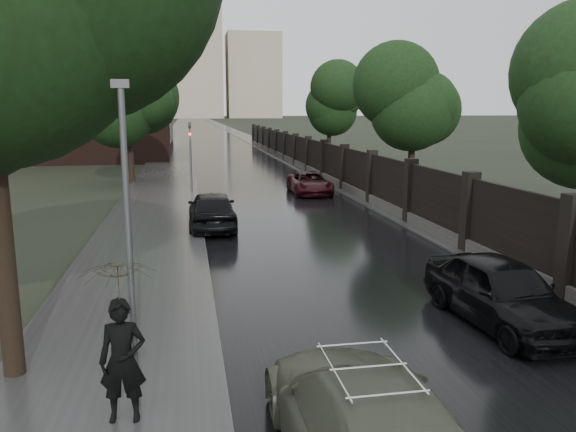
# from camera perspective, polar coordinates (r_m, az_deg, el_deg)

# --- Properties ---
(road) EXTENTS (8.00, 420.00, 0.02)m
(road) POSITION_cam_1_polar(r_m,az_deg,el_deg) (196.93, -9.04, 9.31)
(road) COLOR black
(road) RESTS_ON ground
(sidewalk_left) EXTENTS (4.00, 420.00, 0.16)m
(sidewalk_left) POSITION_cam_1_polar(r_m,az_deg,el_deg) (196.88, -10.81, 9.27)
(sidewalk_left) COLOR #2D2D2D
(sidewalk_left) RESTS_ON ground
(verge_right) EXTENTS (3.00, 420.00, 0.08)m
(verge_right) POSITION_cam_1_polar(r_m,az_deg,el_deg) (197.13, -7.42, 9.36)
(verge_right) COLOR #2D2D2D
(verge_right) RESTS_ON ground
(fence_right) EXTENTS (0.45, 75.72, 2.70)m
(fence_right) POSITION_cam_1_polar(r_m,az_deg,el_deg) (40.06, 2.98, 5.50)
(fence_right) COLOR #383533
(fence_right) RESTS_ON ground
(tree_left_far) EXTENTS (4.25, 4.25, 7.39)m
(tree_left_far) POSITION_cam_1_polar(r_m,az_deg,el_deg) (36.99, -15.95, 11.24)
(tree_left_far) COLOR black
(tree_left_far) RESTS_ON ground
(tree_right_b) EXTENTS (4.08, 4.08, 7.01)m
(tree_right_b) POSITION_cam_1_polar(r_m,az_deg,el_deg) (31.23, 12.63, 11.01)
(tree_right_b) COLOR black
(tree_right_b) RESTS_ON ground
(tree_right_c) EXTENTS (4.08, 4.08, 7.01)m
(tree_right_c) POSITION_cam_1_polar(r_m,az_deg,el_deg) (48.34, 4.24, 11.07)
(tree_right_c) COLOR black
(tree_right_c) RESTS_ON ground
(lamp_post) EXTENTS (0.25, 0.12, 5.11)m
(lamp_post) POSITION_cam_1_polar(r_m,az_deg,el_deg) (8.61, -15.83, -3.24)
(lamp_post) COLOR #59595E
(lamp_post) RESTS_ON ground
(traffic_light) EXTENTS (0.16, 0.32, 4.00)m
(traffic_light) POSITION_cam_1_polar(r_m,az_deg,el_deg) (31.90, -9.88, 6.51)
(traffic_light) COLOR #59595E
(traffic_light) RESTS_ON ground
(brick_building) EXTENTS (24.00, 18.00, 20.00)m
(brick_building) POSITION_cam_1_polar(r_m,az_deg,el_deg) (60.58, -23.91, 14.93)
(brick_building) COLOR black
(brick_building) RESTS_ON ground
(stalinist_tower) EXTENTS (92.00, 30.00, 159.00)m
(stalinist_tower) POSITION_cam_1_polar(r_m,az_deg,el_deg) (308.70, -9.76, 16.92)
(stalinist_tower) COLOR tan
(stalinist_tower) RESTS_ON ground
(volga_sedan) EXTENTS (2.12, 5.15, 1.49)m
(volga_sedan) POSITION_cam_1_polar(r_m,az_deg,el_deg) (7.68, 8.00, -20.28)
(volga_sedan) COLOR #4F5242
(volga_sedan) RESTS_ON ground
(hatchback_left) EXTENTS (1.88, 4.59, 1.56)m
(hatchback_left) POSITION_cam_1_polar(r_m,az_deg,el_deg) (22.40, -7.73, 0.62)
(hatchback_left) COLOR black
(hatchback_left) RESTS_ON ground
(car_right_near) EXTENTS (2.10, 4.58, 1.52)m
(car_right_near) POSITION_cam_1_polar(r_m,az_deg,el_deg) (13.27, 20.90, -7.20)
(car_right_near) COLOR black
(car_right_near) RESTS_ON ground
(car_right_far) EXTENTS (2.17, 4.54, 1.25)m
(car_right_far) POSITION_cam_1_polar(r_m,az_deg,el_deg) (31.52, 2.22, 3.37)
(car_right_far) COLOR black
(car_right_far) RESTS_ON ground
(pedestrian_umbrella) EXTENTS (1.14, 1.16, 2.92)m
(pedestrian_umbrella) POSITION_cam_1_polar(r_m,az_deg,el_deg) (8.42, -16.81, -7.65)
(pedestrian_umbrella) COLOR black
(pedestrian_umbrella) RESTS_ON sidewalk_left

